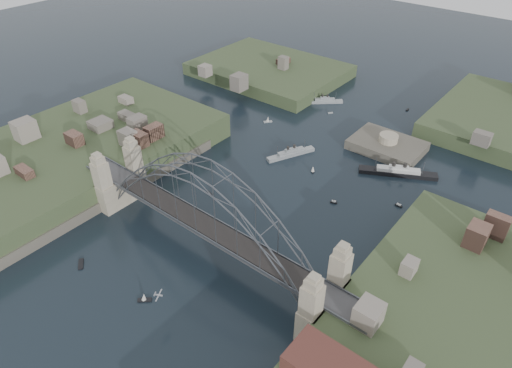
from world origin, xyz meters
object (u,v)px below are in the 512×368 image
object	(u,v)px
bridge	(205,212)
naval_cruiser_near	(291,154)
ocean_liner	(398,172)
naval_cruiser_far	(325,101)
fort_island	(386,150)

from	to	relation	value
bridge	naval_cruiser_near	bearing A→B (deg)	101.67
ocean_liner	naval_cruiser_far	bearing A→B (deg)	146.85
naval_cruiser_near	fort_island	bearing A→B (deg)	45.73
fort_island	naval_cruiser_far	size ratio (longest dim) A/B	1.88
bridge	naval_cruiser_near	distance (m)	49.96
bridge	naval_cruiser_near	world-z (taller)	bridge
fort_island	naval_cruiser_far	distance (m)	37.80
bridge	fort_island	distance (m)	72.14
naval_cruiser_near	naval_cruiser_far	world-z (taller)	naval_cruiser_near
bridge	naval_cruiser_far	size ratio (longest dim) A/B	7.18
fort_island	naval_cruiser_near	distance (m)	31.30
naval_cruiser_far	ocean_liner	bearing A→B (deg)	-33.15
bridge	fort_island	xyz separation A→B (m)	(12.00, 70.00, -12.66)
bridge	fort_island	size ratio (longest dim) A/B	3.82
naval_cruiser_far	fort_island	bearing A→B (deg)	-26.42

